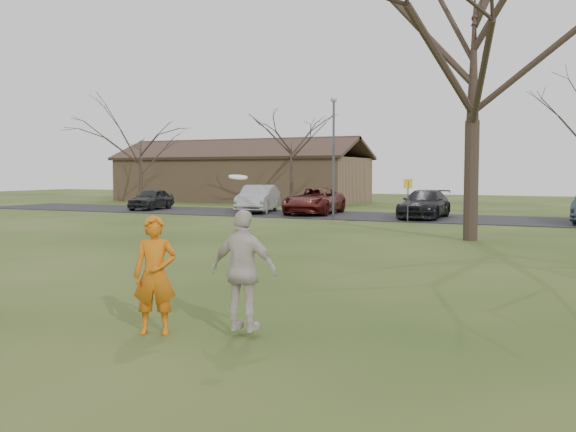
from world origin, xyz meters
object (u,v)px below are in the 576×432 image
at_px(car_1, 258,199).
at_px(building, 241,178).
at_px(player_defender, 155,275).
at_px(lamp_post, 334,141).
at_px(car_0, 151,199).
at_px(car_3, 425,204).
at_px(catching_play, 244,270).
at_px(car_2, 314,201).
at_px(big_tree, 474,39).

height_order(car_1, building, building).
relative_size(player_defender, lamp_post, 0.28).
bearing_deg(car_0, car_3, -9.56).
bearing_deg(player_defender, catching_play, -10.50).
xyz_separation_m(car_2, catching_play, (9.24, -25.01, 0.20)).
bearing_deg(car_0, lamp_post, -18.69).
distance_m(player_defender, building, 43.07).
bearing_deg(car_3, catching_play, -83.41).
height_order(car_2, car_3, car_2).
relative_size(car_1, car_2, 0.90).
bearing_deg(building, car_1, -57.21).
bearing_deg(player_defender, lamp_post, 78.31).
distance_m(car_3, big_tree, 12.04).
xyz_separation_m(player_defender, lamp_post, (-5.78, 22.74, 3.09)).
distance_m(player_defender, car_0, 31.24).
bearing_deg(car_1, lamp_post, -38.56).
bearing_deg(catching_play, player_defender, -164.55).
bearing_deg(big_tree, building, 133.73).
height_order(catching_play, big_tree, big_tree).
distance_m(car_2, big_tree, 15.63).
distance_m(catching_play, building, 43.37).
height_order(car_2, lamp_post, lamp_post).
height_order(car_0, catching_play, catching_play).
height_order(car_3, lamp_post, lamp_post).
bearing_deg(car_1, car_2, -13.16).
distance_m(car_1, building, 15.42).
bearing_deg(lamp_post, player_defender, -75.74).
height_order(car_0, car_1, car_1).
bearing_deg(building, player_defender, -62.65).
xyz_separation_m(car_3, building, (-18.23, 13.42, 1.17)).
height_order(car_2, big_tree, big_tree).
xyz_separation_m(building, big_tree, (22.00, -23.00, 5.07)).
bearing_deg(car_0, big_tree, -33.90).
bearing_deg(lamp_post, car_2, 129.27).
relative_size(car_0, car_2, 0.73).
bearing_deg(building, car_2, -47.36).
xyz_separation_m(car_0, car_1, (7.39, 0.39, 0.13)).
relative_size(car_0, car_3, 0.79).
height_order(building, big_tree, big_tree).
height_order(car_3, building, building).
bearing_deg(car_2, catching_play, -74.83).
relative_size(catching_play, building, 0.11).
xyz_separation_m(car_2, lamp_post, (2.15, -2.63, 3.18)).
xyz_separation_m(car_1, big_tree, (13.67, -10.07, 6.16)).
distance_m(car_0, car_1, 7.40).
height_order(lamp_post, big_tree, big_tree).
relative_size(car_2, big_tree, 0.38).
distance_m(car_3, lamp_post, 5.70).
bearing_deg(car_2, big_tree, -50.06).
relative_size(car_0, car_1, 0.80).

